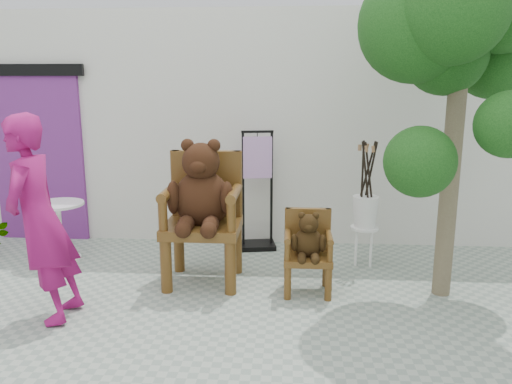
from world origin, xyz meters
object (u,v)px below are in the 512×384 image
cafe_table (59,225)px  stool_bucket (365,211)px  chair_big (202,200)px  chair_small (308,244)px  tree (451,15)px  display_stand (257,204)px  person (40,220)px

cafe_table → stool_bucket: 3.61m
chair_big → stool_bucket: size_ratio=1.06×
chair_small → stool_bucket: stool_bucket is taller
cafe_table → tree: (4.16, -0.68, 2.25)m
chair_big → chair_small: size_ratio=1.82×
chair_small → cafe_table: (-2.92, 0.73, -0.06)m
cafe_table → stool_bucket: (3.60, 0.11, 0.20)m
chair_small → cafe_table: bearing=166.0°
stool_bucket → cafe_table: bearing=-178.2°
chair_small → stool_bucket: size_ratio=0.58×
stool_bucket → tree: bearing=-54.7°
display_stand → tree: 3.08m
person → display_stand: (1.76, 2.09, -0.33)m
person → stool_bucket: person is taller
person → chair_big: bearing=126.0°
cafe_table → stool_bucket: stool_bucket is taller
display_stand → tree: bearing=-45.1°
display_stand → stool_bucket: display_stand is taller
chair_big → stool_bucket: 1.90m
tree → chair_big: bearing=176.1°
chair_big → person: 1.59m
cafe_table → tree: size_ratio=0.19×
tree → person: bearing=-167.4°
tree → display_stand: bearing=145.0°
display_stand → person: bearing=-140.2°
cafe_table → tree: 4.78m
tree → cafe_table: bearing=170.7°
person → cafe_table: size_ratio=2.60×
stool_bucket → chair_big: bearing=-160.5°
chair_big → cafe_table: chair_big is taller
chair_big → tree: (2.34, -0.16, 1.80)m
chair_big → tree: bearing=-3.9°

